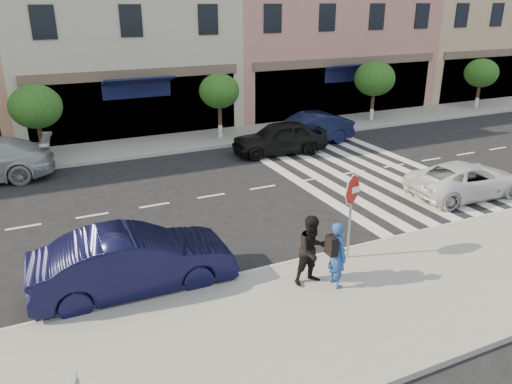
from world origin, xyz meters
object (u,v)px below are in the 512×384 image
object	(u,v)px
walker	(312,250)
car_near_mid	(133,261)
car_far_mid	(279,138)
stop_sign	(352,197)
car_far_right	(308,129)
car_near_right	(466,180)
photographer	(337,254)

from	to	relation	value
walker	car_near_mid	size ratio (longest dim) A/B	0.37
walker	car_far_mid	distance (m)	11.11
stop_sign	car_far_right	size ratio (longest dim) A/B	0.53
walker	car_near_right	world-z (taller)	walker
car_near_mid	car_near_right	bearing A→B (deg)	-82.91
photographer	car_near_right	distance (m)	8.13
photographer	car_near_mid	bearing A→B (deg)	66.10
car_near_right	stop_sign	bearing A→B (deg)	111.28
walker	car_far_mid	world-z (taller)	walker
car_near_mid	stop_sign	bearing A→B (deg)	-99.86
walker	photographer	bearing A→B (deg)	-39.23
stop_sign	car_far_right	distance (m)	11.55
photographer	car_far_mid	xyz separation A→B (m)	(4.00, 10.51, -0.23)
car_near_right	car_far_right	bearing A→B (deg)	12.62
car_far_mid	stop_sign	bearing A→B (deg)	-11.40
walker	car_far_right	bearing A→B (deg)	56.79
car_far_right	car_near_right	bearing A→B (deg)	9.57
car_near_right	car_far_mid	xyz separation A→B (m)	(-3.46, 7.30, 0.12)
photographer	walker	xyz separation A→B (m)	(-0.46, 0.34, 0.05)
walker	car_near_mid	bearing A→B (deg)	153.20
walker	car_near_right	size ratio (longest dim) A/B	0.40
stop_sign	photographer	world-z (taller)	stop_sign
stop_sign	car_far_mid	distance (m)	10.05
walker	car_near_right	bearing A→B (deg)	16.93
photographer	car_far_right	world-z (taller)	photographer
stop_sign	car_far_right	xyz separation A→B (m)	(4.94, 10.38, -1.11)
car_far_mid	car_near_right	bearing A→B (deg)	31.33
car_near_right	photographer	bearing A→B (deg)	115.44
car_far_mid	car_far_right	size ratio (longest dim) A/B	0.97
car_near_mid	car_far_mid	xyz separation A→B (m)	(8.23, 8.50, -0.05)
photographer	car_far_mid	size ratio (longest dim) A/B	0.38
car_far_right	walker	bearing A→B (deg)	-31.10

